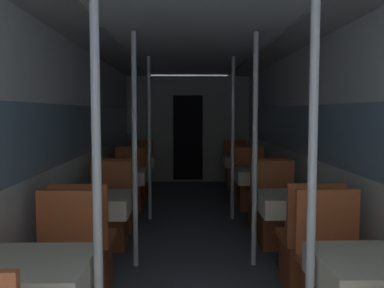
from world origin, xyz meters
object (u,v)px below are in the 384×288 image
support_pole_left_1 (135,151)px  support_pole_right_0 (312,181)px  chair_right_far_2 (251,190)px  chair_left_near_3 (134,184)px  dining_table_left_1 (98,207)px  support_pole_right_1 (255,150)px  chair_left_near_1 (85,257)px  dining_table_right_0 (375,279)px  dining_table_right_2 (258,178)px  chair_right_far_1 (277,220)px  support_pole_left_0 (97,182)px  chair_right_near_1 (308,256)px  chair_left_far_2 (129,191)px  chair_right_far_0 (335,287)px  dining_table_left_3 (137,163)px  support_pole_left_2 (149,139)px  chair_right_near_3 (245,184)px  dining_table_left_0 (32,282)px  chair_left_far_3 (141,174)px  chair_left_near_2 (118,208)px  dining_table_right_1 (291,206)px  chair_left_far_1 (109,221)px  dining_table_right_3 (240,162)px  chair_right_near_2 (266,208)px  support_pole_right_2 (233,139)px  chair_right_far_3 (236,174)px

support_pole_left_1 → support_pole_right_0: 2.18m
chair_right_far_2 → chair_left_near_3: bearing=-18.8°
dining_table_left_1 → support_pole_right_1: support_pole_right_1 is taller
chair_left_near_1 → support_pole_left_1: (0.36, 0.60, 0.85)m
dining_table_right_0 → dining_table_right_2: size_ratio=1.00×
dining_table_left_1 → chair_right_far_1: size_ratio=0.75×
support_pole_left_0 → chair_right_near_1: (1.53, 1.24, -0.85)m
chair_left_far_2 → chair_right_far_0: (1.90, -3.68, 0.00)m
chair_left_far_2 → dining_table_left_3: size_ratio=1.34×
support_pole_left_2 → chair_right_near_3: 2.15m
dining_table_left_0 → chair_right_far_0: bearing=17.5°
chair_left_far_3 → chair_right_far_2: (1.90, -1.84, 0.00)m
chair_left_near_2 → chair_right_far_2: bearing=32.2°
chair_left_near_1 → dining_table_right_1: 2.01m
dining_table_left_3 → chair_left_far_3: bearing=90.0°
chair_left_far_1 → dining_table_right_3: 3.63m
chair_left_near_2 → chair_right_near_2: bearing=0.0°
dining_table_left_0 → chair_left_far_2: chair_left_far_2 is taller
support_pole_left_0 → chair_right_far_2: 4.62m
chair_left_far_3 → chair_right_near_1: same height
support_pole_right_0 → chair_right_far_2: size_ratio=2.40×
support_pole_right_0 → dining_table_right_3: 5.56m
dining_table_left_1 → dining_table_left_3: same height
chair_left_far_2 → dining_table_right_2: 2.01m
chair_right_near_2 → support_pole_left_0: bearing=-116.5°
support_pole_right_2 → chair_right_far_3: support_pole_right_2 is taller
support_pole_left_2 → support_pole_right_1: (1.17, -1.84, 0.00)m
chair_left_near_1 → dining_table_left_0: bearing=-90.0°
chair_left_far_3 → chair_right_far_3: same height
chair_left_far_3 → chair_right_far_2: size_ratio=1.00×
chair_right_near_1 → chair_right_far_3: same height
chair_right_far_0 → chair_right_far_3: size_ratio=1.00×
chair_right_far_0 → chair_left_far_3: bearing=-71.0°
chair_left_near_1 → dining_table_right_3: size_ratio=1.34×
dining_table_left_0 → dining_table_right_1: same height
chair_right_near_1 → support_pole_right_1: 1.10m
chair_left_far_3 → dining_table_right_1: bearing=113.9°
support_pole_right_2 → dining_table_left_0: bearing=-112.6°
chair_left_near_1 → dining_table_right_0: 2.29m
support_pole_left_2 → chair_left_far_1: bearing=-106.3°
support_pole_left_1 → support_pole_right_1: same height
support_pole_left_1 → dining_table_right_0: support_pole_left_1 is taller
support_pole_left_1 → chair_left_near_3: (-0.36, 3.08, -0.85)m
chair_right_near_2 → chair_right_near_3: size_ratio=1.00×
chair_right_far_0 → chair_right_far_2: 3.68m
dining_table_right_0 → chair_left_far_2: bearing=113.9°
chair_left_near_3 → dining_table_right_3: size_ratio=1.34×
chair_right_near_3 → chair_left_far_2: bearing=-161.2°
chair_left_near_2 → chair_left_far_2: (0.00, 1.19, 0.00)m
dining_table_left_1 → chair_right_far_0: chair_right_far_0 is taller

